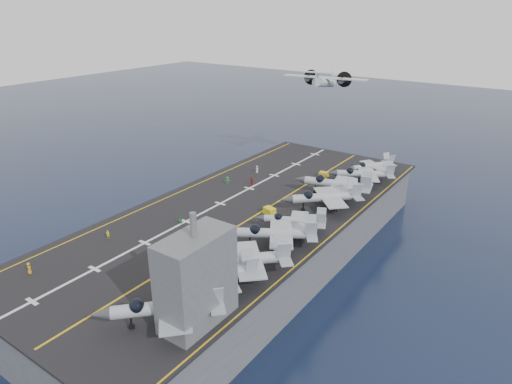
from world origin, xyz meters
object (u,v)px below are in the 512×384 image
Objects in this scene: island_superstructure at (196,269)px; fighter_jet_0 at (167,306)px; tow_cart_a at (176,263)px; transport_plane at (324,83)px.

fighter_jet_0 is (-2.55, -2.76, -4.69)m from island_superstructure.
transport_plane is (-17.47, 81.26, 15.13)m from tow_cart_a.
tow_cart_a is 0.08× the size of transport_plane.
tow_cart_a is at bearing -77.87° from transport_plane.
island_superstructure is 15.41m from tow_cart_a.
island_superstructure reaches higher than tow_cart_a.
island_superstructure reaches higher than fighter_jet_0.
transport_plane is at bearing 106.01° from fighter_jet_0.
island_superstructure is at bearing 47.35° from fighter_jet_0.
fighter_jet_0 reaches higher than tow_cart_a.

